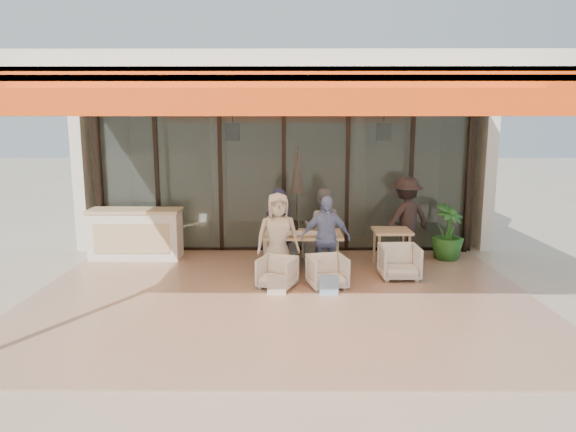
{
  "coord_description": "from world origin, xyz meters",
  "views": [
    {
      "loc": [
        0.15,
        -7.87,
        2.71
      ],
      "look_at": [
        0.1,
        0.9,
        1.15
      ],
      "focal_mm": 32.0,
      "sensor_mm": 36.0,
      "label": 1
    }
  ],
  "objects_px": {
    "diner_navy": "(279,227)",
    "host_counter": "(136,234)",
    "side_table": "(392,235)",
    "side_chair": "(399,260)",
    "chair_far_left": "(280,243)",
    "dining_table": "(301,236)",
    "chair_near_left": "(277,271)",
    "chair_near_right": "(327,270)",
    "diner_periwinkle": "(326,238)",
    "chair_far_right": "(321,243)",
    "diner_cream": "(278,237)",
    "standing_woman": "(406,219)",
    "diner_grey": "(323,228)",
    "potted_palm": "(448,233)"
  },
  "relations": [
    {
      "from": "host_counter",
      "to": "potted_palm",
      "type": "distance_m",
      "value": 6.32
    },
    {
      "from": "dining_table",
      "to": "side_chair",
      "type": "xyz_separation_m",
      "value": [
        1.74,
        -0.43,
        -0.34
      ]
    },
    {
      "from": "chair_near_right",
      "to": "diner_cream",
      "type": "height_order",
      "value": "diner_cream"
    },
    {
      "from": "dining_table",
      "to": "chair_near_right",
      "type": "height_order",
      "value": "dining_table"
    },
    {
      "from": "dining_table",
      "to": "side_table",
      "type": "height_order",
      "value": "dining_table"
    },
    {
      "from": "diner_navy",
      "to": "diner_grey",
      "type": "bearing_deg",
      "value": -159.55
    },
    {
      "from": "diner_navy",
      "to": "host_counter",
      "type": "bearing_deg",
      "value": 11.38
    },
    {
      "from": "diner_periwinkle",
      "to": "diner_cream",
      "type": "bearing_deg",
      "value": 174.36
    },
    {
      "from": "diner_grey",
      "to": "diner_periwinkle",
      "type": "bearing_deg",
      "value": 99.39
    },
    {
      "from": "chair_near_left",
      "to": "chair_far_right",
      "type": "bearing_deg",
      "value": 86.7
    },
    {
      "from": "chair_far_left",
      "to": "chair_near_left",
      "type": "distance_m",
      "value": 1.9
    },
    {
      "from": "diner_grey",
      "to": "side_chair",
      "type": "distance_m",
      "value": 1.63
    },
    {
      "from": "dining_table",
      "to": "chair_far_left",
      "type": "xyz_separation_m",
      "value": [
        -0.41,
        0.94,
        -0.34
      ]
    },
    {
      "from": "chair_far_left",
      "to": "chair_near_right",
      "type": "relative_size",
      "value": 1.11
    },
    {
      "from": "diner_cream",
      "to": "chair_near_left",
      "type": "bearing_deg",
      "value": -99.35
    },
    {
      "from": "dining_table",
      "to": "diner_cream",
      "type": "relative_size",
      "value": 0.97
    },
    {
      "from": "diner_periwinkle",
      "to": "side_chair",
      "type": "height_order",
      "value": "diner_periwinkle"
    },
    {
      "from": "chair_near_right",
      "to": "diner_cream",
      "type": "relative_size",
      "value": 0.4
    },
    {
      "from": "host_counter",
      "to": "diner_periwinkle",
      "type": "relative_size",
      "value": 1.24
    },
    {
      "from": "diner_navy",
      "to": "side_table",
      "type": "xyz_separation_m",
      "value": [
        2.16,
        -0.13,
        -0.13
      ]
    },
    {
      "from": "chair_far_left",
      "to": "diner_periwinkle",
      "type": "xyz_separation_m",
      "value": [
        0.84,
        -1.4,
        0.41
      ]
    },
    {
      "from": "chair_far_right",
      "to": "diner_grey",
      "type": "height_order",
      "value": "diner_grey"
    },
    {
      "from": "diner_cream",
      "to": "standing_woman",
      "type": "relative_size",
      "value": 0.92
    },
    {
      "from": "diner_navy",
      "to": "side_chair",
      "type": "relative_size",
      "value": 2.23
    },
    {
      "from": "chair_far_left",
      "to": "potted_palm",
      "type": "distance_m",
      "value": 3.4
    },
    {
      "from": "diner_grey",
      "to": "side_chair",
      "type": "relative_size",
      "value": 2.21
    },
    {
      "from": "potted_palm",
      "to": "chair_far_left",
      "type": "bearing_deg",
      "value": 178.85
    },
    {
      "from": "chair_near_left",
      "to": "diner_navy",
      "type": "relative_size",
      "value": 0.39
    },
    {
      "from": "side_chair",
      "to": "standing_woman",
      "type": "height_order",
      "value": "standing_woman"
    },
    {
      "from": "host_counter",
      "to": "side_table",
      "type": "bearing_deg",
      "value": -6.66
    },
    {
      "from": "chair_far_left",
      "to": "side_chair",
      "type": "relative_size",
      "value": 1.0
    },
    {
      "from": "host_counter",
      "to": "side_chair",
      "type": "relative_size",
      "value": 2.7
    },
    {
      "from": "diner_periwinkle",
      "to": "potted_palm",
      "type": "bearing_deg",
      "value": 21.88
    },
    {
      "from": "chair_near_left",
      "to": "potted_palm",
      "type": "relative_size",
      "value": 0.52
    },
    {
      "from": "chair_far_left",
      "to": "chair_near_left",
      "type": "relative_size",
      "value": 1.16
    },
    {
      "from": "chair_near_right",
      "to": "side_table",
      "type": "distance_m",
      "value": 1.86
    },
    {
      "from": "chair_far_right",
      "to": "diner_navy",
      "type": "xyz_separation_m",
      "value": [
        -0.84,
        -0.5,
        0.44
      ]
    },
    {
      "from": "chair_far_right",
      "to": "potted_palm",
      "type": "height_order",
      "value": "potted_palm"
    },
    {
      "from": "dining_table",
      "to": "chair_far_right",
      "type": "bearing_deg",
      "value": 65.73
    },
    {
      "from": "diner_grey",
      "to": "standing_woman",
      "type": "relative_size",
      "value": 0.9
    },
    {
      "from": "diner_periwinkle",
      "to": "dining_table",
      "type": "bearing_deg",
      "value": 127.39
    },
    {
      "from": "host_counter",
      "to": "diner_periwinkle",
      "type": "bearing_deg",
      "value": -19.95
    },
    {
      "from": "dining_table",
      "to": "chair_near_left",
      "type": "xyz_separation_m",
      "value": [
        -0.41,
        -0.96,
        -0.39
      ]
    },
    {
      "from": "chair_near_right",
      "to": "potted_palm",
      "type": "relative_size",
      "value": 0.54
    },
    {
      "from": "standing_woman",
      "to": "chair_near_left",
      "type": "bearing_deg",
      "value": 9.85
    },
    {
      "from": "chair_near_right",
      "to": "side_chair",
      "type": "xyz_separation_m",
      "value": [
        1.32,
        0.52,
        0.03
      ]
    },
    {
      "from": "host_counter",
      "to": "diner_grey",
      "type": "height_order",
      "value": "diner_grey"
    },
    {
      "from": "dining_table",
      "to": "side_table",
      "type": "xyz_separation_m",
      "value": [
        1.74,
        0.32,
        -0.05
      ]
    },
    {
      "from": "chair_near_left",
      "to": "diner_periwinkle",
      "type": "bearing_deg",
      "value": 51.32
    },
    {
      "from": "chair_far_left",
      "to": "diner_grey",
      "type": "xyz_separation_m",
      "value": [
        0.84,
        -0.5,
        0.42
      ]
    }
  ]
}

